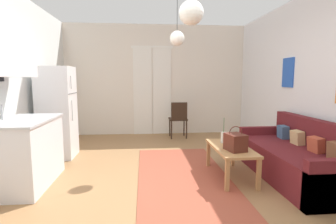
{
  "coord_description": "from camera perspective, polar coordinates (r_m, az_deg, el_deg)",
  "views": [
    {
      "loc": [
        -0.32,
        -3.15,
        1.42
      ],
      "look_at": [
        0.08,
        1.1,
        0.88
      ],
      "focal_mm": 27.98,
      "sensor_mm": 36.0,
      "label": 1
    }
  ],
  "objects": [
    {
      "name": "area_rug",
      "position": [
        3.93,
        3.32,
        -13.87
      ],
      "size": [
        1.29,
        2.91,
        0.01
      ],
      "primitive_type": "cube",
      "color": "#9E4733",
      "rests_on": "ground_plane"
    },
    {
      "name": "kitchen_counter",
      "position": [
        3.93,
        -29.3,
        -2.95
      ],
      "size": [
        0.64,
        1.18,
        2.1
      ],
      "color": "silver",
      "rests_on": "ground_plane"
    },
    {
      "name": "ground_plane",
      "position": [
        3.49,
        0.41,
        -17.67
      ],
      "size": [
        5.12,
        7.71,
        0.1
      ],
      "primitive_type": "cube",
      "color": "#996D44"
    },
    {
      "name": "pendant_lamp_far",
      "position": [
        4.5,
        1.99,
        15.74
      ],
      "size": [
        0.25,
        0.25,
        0.81
      ],
      "color": "black"
    },
    {
      "name": "pendant_lamp_near",
      "position": [
        3.23,
        5.08,
        20.71
      ],
      "size": [
        0.29,
        0.29,
        0.74
      ],
      "color": "black"
    },
    {
      "name": "accent_chair",
      "position": [
        6.27,
        2.28,
        -1.21
      ],
      "size": [
        0.43,
        0.41,
        0.87
      ],
      "rotation": [
        0.0,
        0.0,
        3.16
      ],
      "color": "black",
      "rests_on": "ground_plane"
    },
    {
      "name": "refrigerator",
      "position": [
        5.11,
        -22.99,
        -0.09
      ],
      "size": [
        0.6,
        0.58,
        1.63
      ],
      "color": "white",
      "rests_on": "ground_plane"
    },
    {
      "name": "wall_back",
      "position": [
        6.76,
        -2.67,
        6.86
      ],
      "size": [
        4.72,
        0.13,
        2.77
      ],
      "color": "silver",
      "rests_on": "ground_plane"
    },
    {
      "name": "handbag",
      "position": [
        3.68,
        14.47,
        -6.35
      ],
      "size": [
        0.27,
        0.32,
        0.34
      ],
      "color": "#512319",
      "rests_on": "coffee_table"
    },
    {
      "name": "bamboo_vase",
      "position": [
        4.08,
        12.01,
        -5.41
      ],
      "size": [
        0.09,
        0.09,
        0.38
      ],
      "color": "beige",
      "rests_on": "coffee_table"
    },
    {
      "name": "couch",
      "position": [
        4.2,
        26.41,
        -9.24
      ],
      "size": [
        0.83,
        1.97,
        0.85
      ],
      "color": "#5B191E",
      "rests_on": "ground_plane"
    },
    {
      "name": "coffee_table",
      "position": [
        3.91,
        13.53,
        -8.21
      ],
      "size": [
        0.49,
        1.05,
        0.45
      ],
      "color": "#B27F4C",
      "rests_on": "ground_plane"
    }
  ]
}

